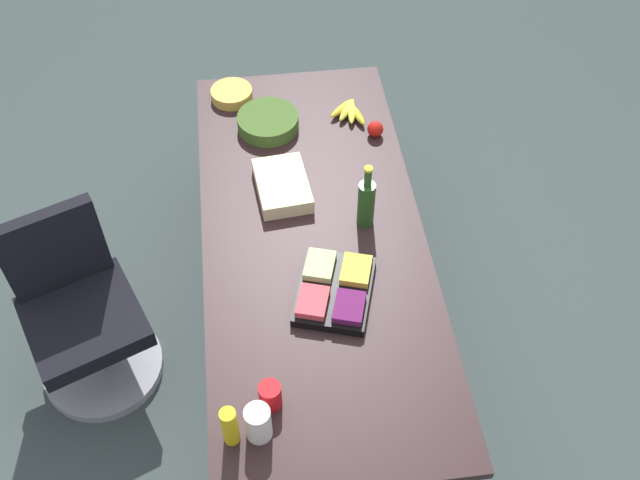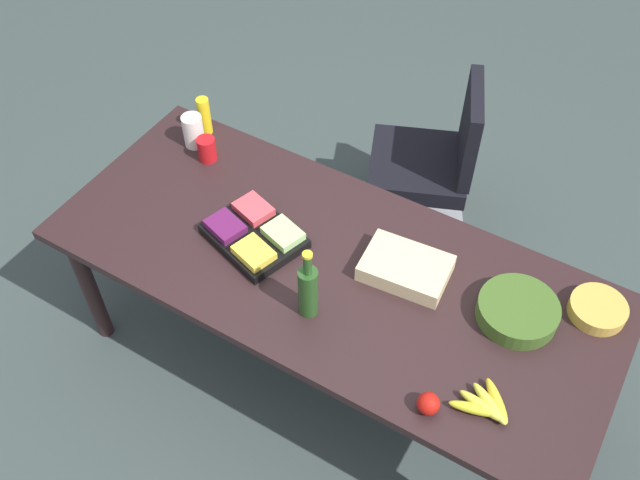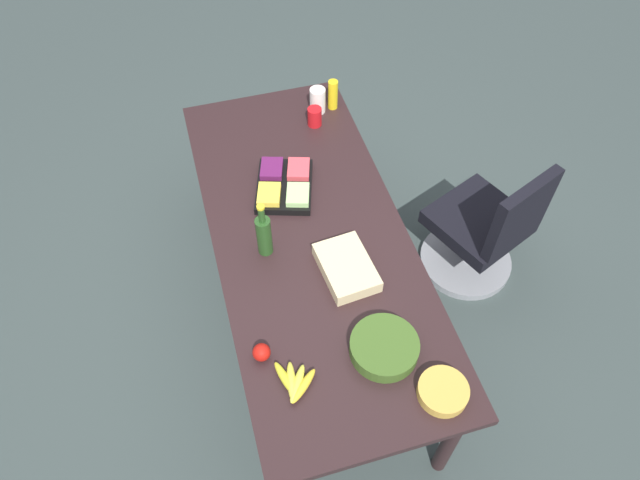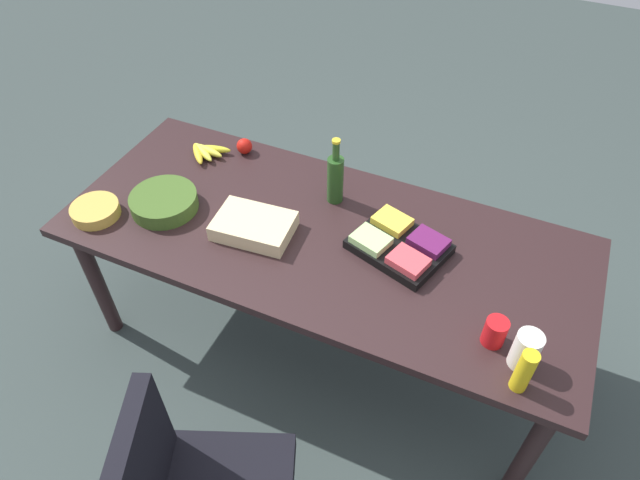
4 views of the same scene
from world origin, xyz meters
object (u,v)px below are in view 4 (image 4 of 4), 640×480
salad_bowl (164,202)px  wine_bottle (335,178)px  red_solo_cup (495,332)px  fruit_platter (399,245)px  chip_bowl (95,211)px  banana_bunch (206,151)px  conference_table (323,247)px  mayo_jar (526,350)px  mustard_bottle (524,371)px  sheet_cake (254,226)px  apple_red (244,146)px

salad_bowl → wine_bottle: wine_bottle is taller
red_solo_cup → wine_bottle: 0.93m
fruit_platter → chip_bowl: bearing=-164.9°
fruit_platter → banana_bunch: (-1.06, 0.22, -0.01)m
conference_table → mayo_jar: bearing=-18.5°
banana_bunch → wine_bottle: wine_bottle is taller
mayo_jar → mustard_bottle: bearing=-85.4°
fruit_platter → wine_bottle: size_ratio=1.34×
wine_bottle → sheet_cake: bearing=-124.3°
conference_table → chip_bowl: bearing=-162.6°
sheet_cake → conference_table: bearing=21.4°
sheet_cake → fruit_platter: size_ratio=0.75×
conference_table → wine_bottle: 0.30m
mayo_jar → chip_bowl: bearing=-179.9°
sheet_cake → wine_bottle: bearing=55.7°
apple_red → wine_bottle: size_ratio=0.24×
fruit_platter → chip_bowl: size_ratio=2.08×
sheet_cake → salad_bowl: bearing=-176.3°
apple_red → banana_bunch: 0.19m
apple_red → wine_bottle: (0.54, -0.14, 0.08)m
chip_bowl → mayo_jar: size_ratio=1.36×
salad_bowl → apple_red: bearing=76.7°
fruit_platter → chip_bowl: 1.30m
mustard_bottle → red_solo_cup: size_ratio=1.65×
mayo_jar → wine_bottle: bearing=150.4°
fruit_platter → chip_bowl: fruit_platter is taller
conference_table → fruit_platter: (0.32, 0.04, 0.11)m
sheet_cake → mayo_jar: (1.13, -0.18, 0.04)m
apple_red → banana_bunch: size_ratio=0.37×
sheet_cake → salad_bowl: same height
red_solo_cup → mayo_jar: mayo_jar is taller
banana_bunch → fruit_platter: bearing=-11.8°
wine_bottle → banana_bunch: bearing=176.8°
salad_bowl → fruit_platter: bearing=9.9°
chip_bowl → apple_red: bearing=61.3°
sheet_cake → salad_bowl: (-0.43, -0.03, 0.00)m
mayo_jar → banana_bunch: bearing=160.9°
mustard_bottle → wine_bottle: 1.10m
red_solo_cup → wine_bottle: wine_bottle is taller
mayo_jar → wine_bottle: (-0.91, 0.52, 0.05)m
sheet_cake → red_solo_cup: size_ratio=2.91×
conference_table → salad_bowl: size_ratio=7.59×
apple_red → salad_bowl: size_ratio=0.26×
chip_bowl → salad_bowl: salad_bowl is taller
conference_table → mustard_bottle: (0.87, -0.38, 0.17)m
chip_bowl → mayo_jar: 1.81m
wine_bottle → mustard_bottle: bearing=-33.7°
mayo_jar → salad_bowl: bearing=174.3°
wine_bottle → conference_table: bearing=-79.5°
mustard_bottle → sheet_cake: bearing=166.3°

